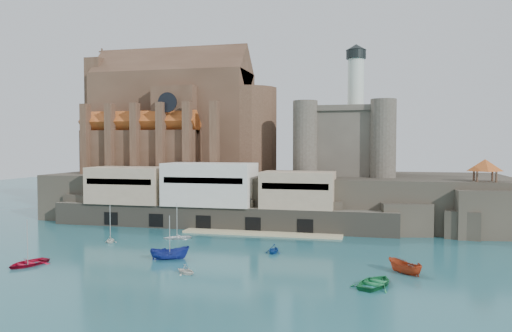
{
  "coord_description": "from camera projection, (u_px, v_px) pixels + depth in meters",
  "views": [
    {
      "loc": [
        22.94,
        -72.03,
        16.77
      ],
      "look_at": [
        -2.47,
        32.0,
        12.13
      ],
      "focal_mm": 35.0,
      "sensor_mm": 36.0,
      "label": 1
    }
  ],
  "objects": [
    {
      "name": "boat_6",
      "position": [
        177.0,
        239.0,
        88.73
      ],
      "size": [
        2.68,
        3.56,
        4.94
      ],
      "primitive_type": "imported",
      "rotation": [
        0.0,
        0.0,
        5.25
      ],
      "color": "white",
      "rests_on": "ground"
    },
    {
      "name": "boat_0",
      "position": [
        28.0,
        265.0,
        69.17
      ],
      "size": [
        4.47,
        2.27,
        6.01
      ],
      "primitive_type": "imported",
      "rotation": [
        0.0,
        0.0,
        6.03
      ],
      "color": "#B30A28",
      "rests_on": "ground"
    },
    {
      "name": "pavilion",
      "position": [
        485.0,
        167.0,
        90.8
      ],
      "size": [
        6.4,
        6.4,
        5.4
      ],
      "color": "#483021",
      "rests_on": "rock_outcrop"
    },
    {
      "name": "ground",
      "position": [
        222.0,
        254.0,
        76.08
      ],
      "size": [
        300.0,
        300.0,
        0.0
      ],
      "primitive_type": "plane",
      "color": "#1B5059",
      "rests_on": "ground"
    },
    {
      "name": "promontory",
      "position": [
        273.0,
        196.0,
        114.12
      ],
      "size": [
        100.0,
        36.0,
        10.0
      ],
      "color": "#2A251F",
      "rests_on": "ground"
    },
    {
      "name": "boat_7",
      "position": [
        273.0,
        253.0,
        77.08
      ],
      "size": [
        3.05,
        2.08,
        3.31
      ],
      "primitive_type": "imported",
      "rotation": [
        0.0,
        0.0,
        6.16
      ],
      "color": "navy",
      "rests_on": "ground"
    },
    {
      "name": "quay",
      "position": [
        208.0,
        197.0,
        100.62
      ],
      "size": [
        70.0,
        12.0,
        13.05
      ],
      "color": "#5E584B",
      "rests_on": "ground"
    },
    {
      "name": "boat_4",
      "position": [
        110.0,
        242.0,
        85.22
      ],
      "size": [
        2.78,
        2.08,
        2.87
      ],
      "primitive_type": "imported",
      "rotation": [
        0.0,
        0.0,
        3.39
      ],
      "color": "silver",
      "rests_on": "ground"
    },
    {
      "name": "boat_5",
      "position": [
        404.0,
        273.0,
        64.86
      ],
      "size": [
        2.87,
        2.87,
        5.33
      ],
      "primitive_type": "imported",
      "rotation": [
        0.0,
        0.0,
        3.94
      ],
      "color": "#A63A19",
      "rests_on": "ground"
    },
    {
      "name": "boat_2",
      "position": [
        170.0,
        259.0,
        72.8
      ],
      "size": [
        2.86,
        2.83,
        5.68
      ],
      "primitive_type": "imported",
      "rotation": [
        0.0,
        0.0,
        1.98
      ],
      "color": "navy",
      "rests_on": "ground"
    },
    {
      "name": "church",
      "position": [
        179.0,
        122.0,
        121.46
      ],
      "size": [
        47.0,
        25.93,
        30.51
      ],
      "color": "#483021",
      "rests_on": "promontory"
    },
    {
      "name": "boat_3",
      "position": [
        375.0,
        286.0,
        59.23
      ],
      "size": [
        4.86,
        3.09,
        6.59
      ],
      "primitive_type": "imported",
      "rotation": [
        0.0,
        0.0,
        2.74
      ],
      "color": "#1F8047",
      "rests_on": "ground"
    },
    {
      "name": "castle_keep",
      "position": [
        346.0,
        138.0,
        111.34
      ],
      "size": [
        21.2,
        21.2,
        29.3
      ],
      "color": "#484238",
      "rests_on": "promontory"
    },
    {
      "name": "rock_outcrop",
      "position": [
        484.0,
        214.0,
        91.02
      ],
      "size": [
        14.5,
        10.5,
        8.7
      ],
      "color": "#2A251F",
      "rests_on": "ground"
    },
    {
      "name": "boat_1",
      "position": [
        186.0,
        274.0,
        64.58
      ],
      "size": [
        2.61,
        3.08,
        3.06
      ],
      "primitive_type": "imported",
      "rotation": [
        0.0,
        0.0,
        1.11
      ],
      "color": "silver",
      "rests_on": "ground"
    }
  ]
}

